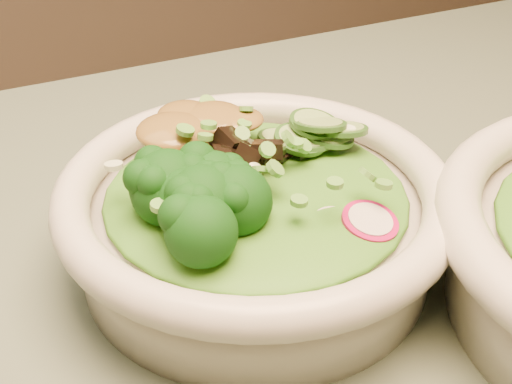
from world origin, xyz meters
name	(u,v)px	position (x,y,z in m)	size (l,w,h in m)	color
salad_bowl	(256,217)	(-0.23, 0.07, 0.78)	(0.24, 0.24, 0.06)	beige
lettuce_bed	(256,191)	(-0.23, 0.07, 0.80)	(0.18, 0.18, 0.02)	#2D5D13
broccoli_florets	(187,213)	(-0.28, 0.05, 0.82)	(0.07, 0.06, 0.04)	black
radish_slices	(338,225)	(-0.21, 0.02, 0.81)	(0.10, 0.04, 0.02)	#A50C4B
cucumber_slices	(320,141)	(-0.18, 0.09, 0.81)	(0.06, 0.06, 0.03)	#8AAF61
mushroom_heap	(243,167)	(-0.23, 0.08, 0.82)	(0.06, 0.06, 0.04)	black
tofu_cubes	(193,143)	(-0.25, 0.13, 0.81)	(0.08, 0.05, 0.03)	#AA6938
peanut_sauce	(192,126)	(-0.25, 0.13, 0.83)	(0.06, 0.05, 0.01)	brown
scallion_garnish	(256,161)	(-0.23, 0.07, 0.82)	(0.17, 0.17, 0.02)	#569936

